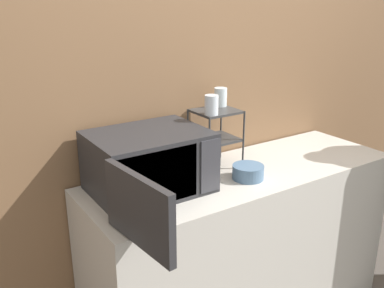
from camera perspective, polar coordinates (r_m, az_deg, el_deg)
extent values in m
cube|color=brown|center=(2.42, 2.37, 7.16)|extent=(8.00, 0.06, 2.60)
cube|color=#B7B2A8|center=(2.49, 6.69, -13.44)|extent=(1.75, 0.58, 0.93)
cube|color=#262628|center=(2.00, -5.78, -2.35)|extent=(0.53, 0.40, 0.29)
cube|color=#B7B2A8|center=(1.81, -4.48, -4.60)|extent=(0.38, 0.01, 0.25)
cube|color=#333338|center=(1.94, 2.50, -2.96)|extent=(0.11, 0.01, 0.25)
cube|color=#262628|center=(1.56, -7.18, -8.78)|extent=(0.07, 0.41, 0.27)
cylinder|color=#333333|center=(2.12, 2.32, -0.54)|extent=(0.01, 0.01, 0.32)
cylinder|color=#333333|center=(2.25, 6.88, 0.48)|extent=(0.01, 0.01, 0.32)
cylinder|color=#333333|center=(2.28, -0.56, 0.82)|extent=(0.01, 0.01, 0.32)
cylinder|color=#333333|center=(2.40, 3.87, 1.71)|extent=(0.01, 0.01, 0.32)
cube|color=#333333|center=(2.26, 3.14, 0.65)|extent=(0.22, 0.20, 0.01)
cube|color=#333333|center=(2.22, 3.21, 4.38)|extent=(0.22, 0.20, 0.01)
cylinder|color=silver|center=(2.12, 2.61, 5.23)|extent=(0.07, 0.07, 0.10)
cylinder|color=silver|center=(2.29, 3.82, 6.28)|extent=(0.07, 0.07, 0.10)
cylinder|color=slate|center=(2.18, 7.45, -4.49)|extent=(0.09, 0.09, 0.01)
cylinder|color=slate|center=(2.17, 7.48, -3.73)|extent=(0.16, 0.16, 0.07)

